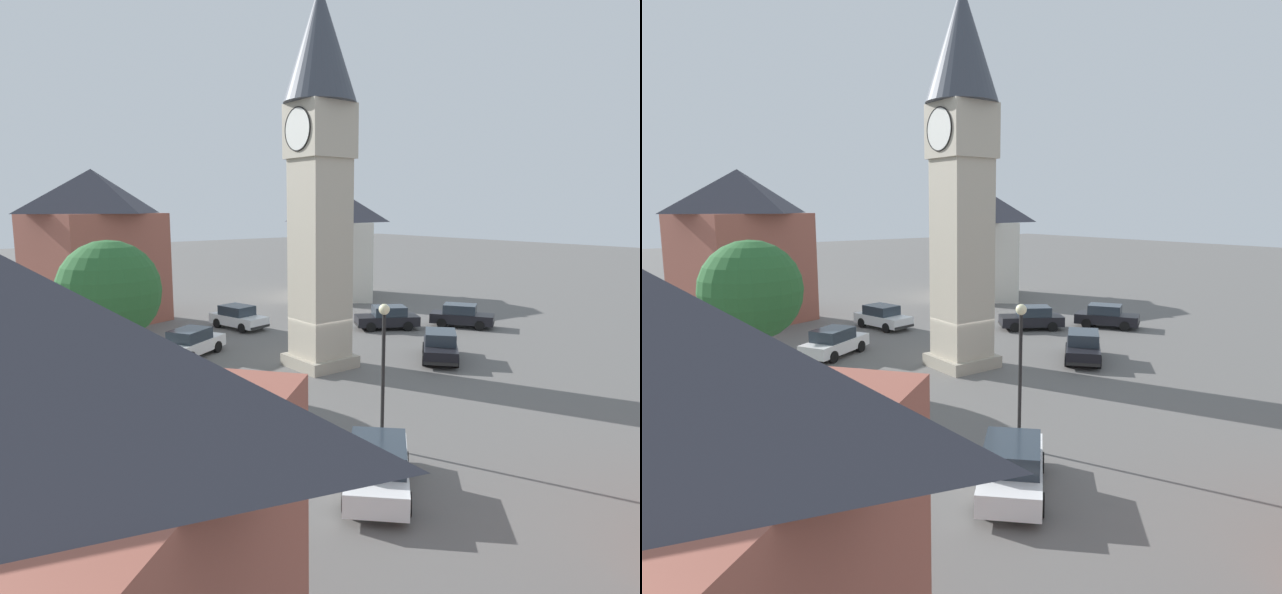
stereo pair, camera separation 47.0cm
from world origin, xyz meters
The scene contains 13 objects.
ground_plane centered at (0.00, 0.00, 0.00)m, with size 200.00×200.00×0.00m, color #605E5B.
clock_tower centered at (0.00, 0.00, 10.72)m, with size 3.51×3.51×18.40m.
car_blue_kerb centered at (3.01, 5.70, 0.76)m, with size 3.99×4.21×1.53m.
car_silver_kerb centered at (-5.74, -4.34, 0.76)m, with size 3.46×4.43×1.53m.
car_red_corner centered at (-10.35, 1.17, 0.76)m, with size 4.39×2.52×1.53m.
car_white_side centered at (10.94, -6.46, 0.76)m, with size 4.11×4.11×1.53m.
car_black_far centered at (-4.11, 8.87, 0.76)m, with size 3.59×4.40×1.53m.
car_green_alley centered at (-1.53, 13.30, 0.76)m, with size 4.40×3.61×1.53m.
pedestrian centered at (5.21, -8.00, 1.01)m, with size 0.53×0.33×1.69m.
tree centered at (-2.84, -9.38, 4.38)m, with size 4.44×4.44×6.62m.
building_terrace_right centered at (-17.66, -5.61, 5.35)m, with size 8.90×9.60×10.50m.
building_corner_back centered at (-16.67, 14.93, 4.86)m, with size 10.23×10.14×9.52m.
lamp_post centered at (8.95, -4.35, 3.30)m, with size 0.36×0.36×4.92m.
Camera 2 is at (21.88, -16.48, 8.03)m, focal length 31.24 mm.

